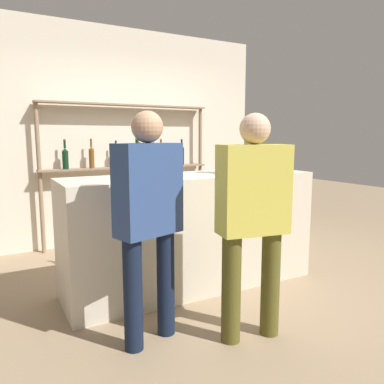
% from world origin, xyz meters
% --- Properties ---
extents(ground_plane, '(16.00, 16.00, 0.00)m').
position_xyz_m(ground_plane, '(0.00, 0.00, 0.00)').
color(ground_plane, '#9E8466').
extents(bar_counter, '(2.35, 0.67, 1.06)m').
position_xyz_m(bar_counter, '(0.00, 0.00, 0.53)').
color(bar_counter, beige).
rests_on(bar_counter, ground_plane).
extents(back_wall, '(3.95, 0.12, 2.80)m').
position_xyz_m(back_wall, '(0.00, 1.93, 1.40)').
color(back_wall, beige).
rests_on(back_wall, ground_plane).
extents(back_shelf, '(2.25, 0.18, 1.82)m').
position_xyz_m(back_shelf, '(-0.00, 1.75, 1.21)').
color(back_shelf, '#897056').
rests_on(back_shelf, ground_plane).
extents(counter_bottle_0, '(0.08, 0.08, 0.36)m').
position_xyz_m(counter_bottle_0, '(-0.27, 0.22, 1.20)').
color(counter_bottle_0, silver).
rests_on(counter_bottle_0, bar_counter).
extents(counter_bottle_1, '(0.07, 0.07, 0.35)m').
position_xyz_m(counter_bottle_1, '(-0.49, -0.14, 1.20)').
color(counter_bottle_1, brown).
rests_on(counter_bottle_1, bar_counter).
extents(counter_bottle_2, '(0.07, 0.07, 0.34)m').
position_xyz_m(counter_bottle_2, '(-0.55, -0.07, 1.18)').
color(counter_bottle_2, black).
rests_on(counter_bottle_2, bar_counter).
extents(wine_glass, '(0.09, 0.09, 0.14)m').
position_xyz_m(wine_glass, '(1.02, 0.09, 1.16)').
color(wine_glass, silver).
rests_on(wine_glass, bar_counter).
extents(ice_bucket, '(0.20, 0.20, 0.23)m').
position_xyz_m(ice_bucket, '(0.36, -0.03, 1.17)').
color(ice_bucket, '#846647').
rests_on(ice_bucket, bar_counter).
extents(cork_jar, '(0.10, 0.10, 0.16)m').
position_xyz_m(cork_jar, '(0.65, 0.15, 1.13)').
color(cork_jar, silver).
rests_on(cork_jar, bar_counter).
extents(customer_left, '(0.49, 0.32, 1.57)m').
position_xyz_m(customer_left, '(-0.72, -0.72, 0.91)').
color(customer_left, '#121C33').
rests_on(customer_left, ground_plane).
extents(customer_center, '(0.50, 0.29, 1.55)m').
position_xyz_m(customer_center, '(-0.09, -1.01, 0.90)').
color(customer_center, brown).
rests_on(customer_center, ground_plane).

